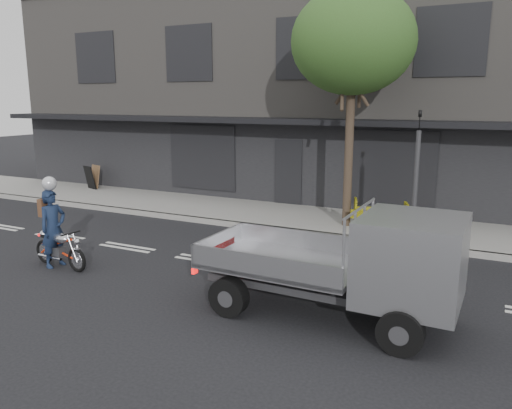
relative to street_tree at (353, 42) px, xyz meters
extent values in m
plane|color=black|center=(-2.20, -4.20, -5.28)|extent=(80.00, 80.00, 0.00)
cube|color=gray|center=(-2.20, 0.50, -5.20)|extent=(32.00, 3.20, 0.15)
cube|color=gray|center=(-2.20, -1.10, -5.20)|extent=(32.00, 0.20, 0.15)
cube|color=slate|center=(-2.20, 7.10, -1.28)|extent=(26.00, 10.00, 8.00)
cylinder|color=#382B21|center=(0.00, 0.00, -3.28)|extent=(0.24, 0.24, 4.00)
ellipsoid|color=#354F1D|center=(0.00, 0.00, 0.02)|extent=(3.40, 3.40, 2.89)
cylinder|color=#2D2D30|center=(2.00, -0.85, -3.78)|extent=(0.12, 0.12, 3.00)
imported|color=black|center=(2.00, -0.85, -2.03)|extent=(0.08, 0.10, 0.50)
torus|color=black|center=(-5.52, -6.00, -5.01)|extent=(0.57, 0.14, 0.56)
torus|color=black|center=(-4.36, -6.13, -5.01)|extent=(0.57, 0.14, 0.56)
cube|color=#2D2D30|center=(-4.98, -6.06, -4.92)|extent=(0.31, 0.23, 0.23)
ellipsoid|color=silver|center=(-4.85, -6.08, -4.58)|extent=(0.48, 0.31, 0.23)
cube|color=black|center=(-5.25, -6.03, -4.60)|extent=(0.46, 0.24, 0.07)
cylinder|color=black|center=(-4.52, -6.11, -4.42)|extent=(0.09, 0.50, 0.03)
imported|color=#16233E|center=(-5.09, -6.07, -4.39)|extent=(0.50, 0.69, 1.78)
cylinder|color=black|center=(-0.20, -6.67, -4.92)|extent=(0.71, 0.28, 0.71)
cylinder|color=black|center=(-0.17, -5.09, -4.92)|extent=(0.71, 0.28, 0.71)
cylinder|color=black|center=(2.77, -6.74, -4.92)|extent=(0.71, 0.28, 0.71)
cylinder|color=black|center=(2.80, -5.17, -4.92)|extent=(0.71, 0.28, 0.71)
cube|color=#2D2D30|center=(1.30, -5.92, -4.77)|extent=(4.29, 1.03, 0.13)
cube|color=#ABACB0|center=(2.74, -5.95, -4.02)|extent=(1.62, 1.71, 1.39)
cube|color=black|center=(2.74, -5.95, -3.62)|extent=(1.43, 1.61, 0.51)
cube|color=#A3A3A8|center=(0.51, -5.90, -4.42)|extent=(2.83, 1.88, 0.09)
camera|label=1|loc=(3.85, -13.87, -1.51)|focal=35.00mm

